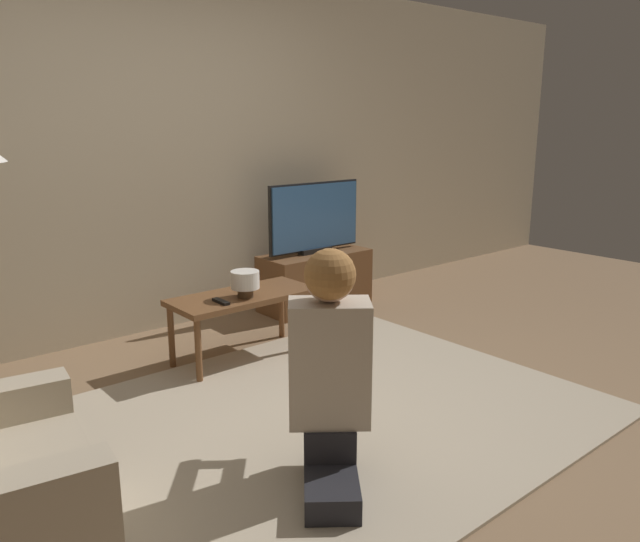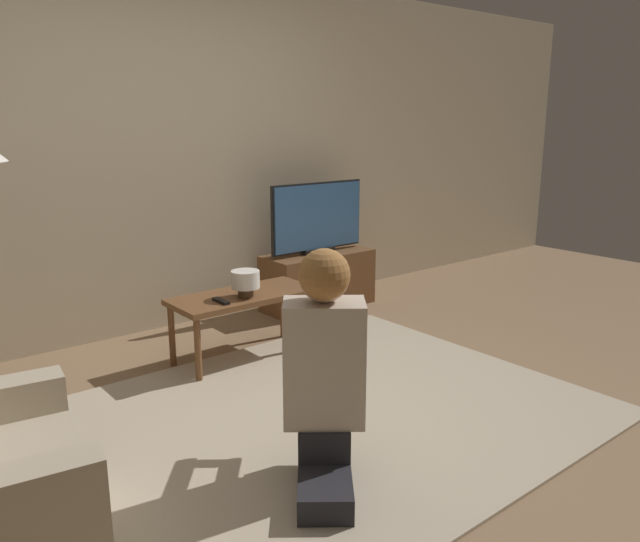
{
  "view_description": "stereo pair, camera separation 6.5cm",
  "coord_description": "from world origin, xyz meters",
  "px_view_note": "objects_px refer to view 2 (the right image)",
  "views": [
    {
      "loc": [
        -1.98,
        -2.29,
        1.53
      ],
      "look_at": [
        0.43,
        0.57,
        0.62
      ],
      "focal_mm": 35.0,
      "sensor_mm": 36.0,
      "label": 1
    },
    {
      "loc": [
        -1.93,
        -2.33,
        1.53
      ],
      "look_at": [
        0.43,
        0.57,
        0.62
      ],
      "focal_mm": 35.0,
      "sensor_mm": 36.0,
      "label": 2
    }
  ],
  "objects_px": {
    "tv": "(318,217)",
    "coffee_table": "(244,301)",
    "person_kneeling": "(324,364)",
    "table_lamp": "(245,281)"
  },
  "relations": [
    {
      "from": "person_kneeling",
      "to": "table_lamp",
      "type": "relative_size",
      "value": 5.62
    },
    {
      "from": "tv",
      "to": "person_kneeling",
      "type": "height_order",
      "value": "tv"
    },
    {
      "from": "tv",
      "to": "coffee_table",
      "type": "bearing_deg",
      "value": -151.53
    },
    {
      "from": "person_kneeling",
      "to": "coffee_table",
      "type": "bearing_deg",
      "value": -71.08
    },
    {
      "from": "tv",
      "to": "coffee_table",
      "type": "xyz_separation_m",
      "value": [
        -1.1,
        -0.6,
        -0.37
      ]
    },
    {
      "from": "person_kneeling",
      "to": "tv",
      "type": "bearing_deg",
      "value": -89.95
    },
    {
      "from": "tv",
      "to": "table_lamp",
      "type": "relative_size",
      "value": 5.01
    },
    {
      "from": "person_kneeling",
      "to": "table_lamp",
      "type": "xyz_separation_m",
      "value": [
        0.48,
        1.35,
        0.01
      ]
    },
    {
      "from": "coffee_table",
      "to": "person_kneeling",
      "type": "distance_m",
      "value": 1.53
    },
    {
      "from": "coffee_table",
      "to": "tv",
      "type": "bearing_deg",
      "value": 28.47
    }
  ]
}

